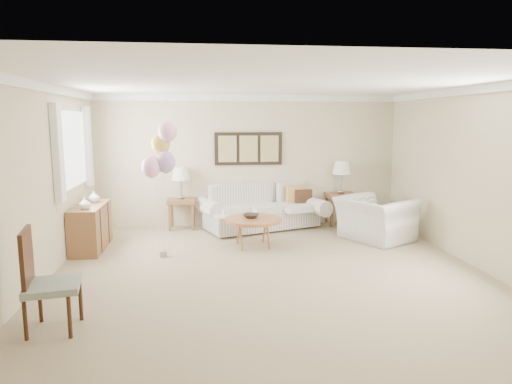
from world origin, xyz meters
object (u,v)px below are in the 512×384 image
sofa (262,211)px  accent_chair (44,278)px  coffee_table (253,220)px  armchair (375,219)px  balloon_cluster (161,152)px

sofa → accent_chair: 4.98m
coffee_table → accent_chair: size_ratio=0.91×
sofa → armchair: bearing=-31.0°
accent_chair → balloon_cluster: balloon_cluster is taller
sofa → coffee_table: sofa is taller
coffee_table → armchair: 2.20m
accent_chair → balloon_cluster: size_ratio=0.50×
sofa → balloon_cluster: bearing=-136.3°
coffee_table → sofa: bearing=76.3°
sofa → accent_chair: bearing=-123.3°
sofa → coffee_table: 1.34m
coffee_table → accent_chair: accent_chair is taller
balloon_cluster → coffee_table: bearing=15.0°
coffee_table → armchair: armchair is taller
armchair → accent_chair: (-4.61, -3.03, 0.17)m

